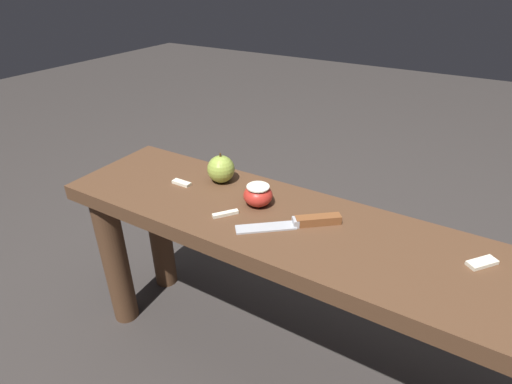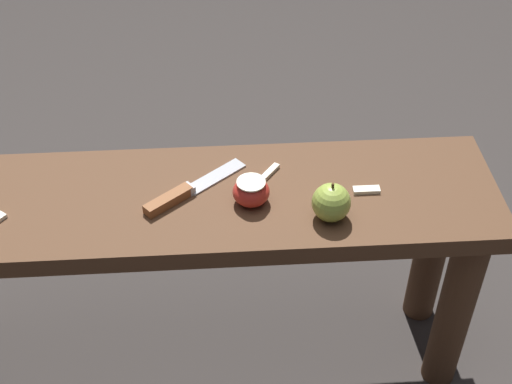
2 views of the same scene
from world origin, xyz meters
name	(u,v)px [view 1 (image 1 of 2)]	position (x,y,z in m)	size (l,w,h in m)	color
ground_plane	(293,369)	(0.00, 0.00, 0.00)	(8.00, 8.00, 0.00)	#383330
wooden_bench	(301,266)	(0.00, 0.00, 0.38)	(1.24, 0.31, 0.50)	brown
knife	(304,222)	(0.00, 0.00, 0.50)	(0.20, 0.17, 0.02)	#B7BABF
apple_whole	(221,169)	(0.28, -0.08, 0.53)	(0.07, 0.07, 0.08)	#9EB747
apple_cut	(258,195)	(0.13, -0.02, 0.52)	(0.07, 0.07, 0.05)	red
apple_slice_near_knife	(225,214)	(0.17, 0.06, 0.50)	(0.05, 0.06, 0.01)	white
apple_slice_center	(182,183)	(0.36, -0.01, 0.50)	(0.05, 0.02, 0.01)	white
apple_slice_near_bowl	(482,263)	(-0.35, -0.06, 0.50)	(0.06, 0.06, 0.01)	white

